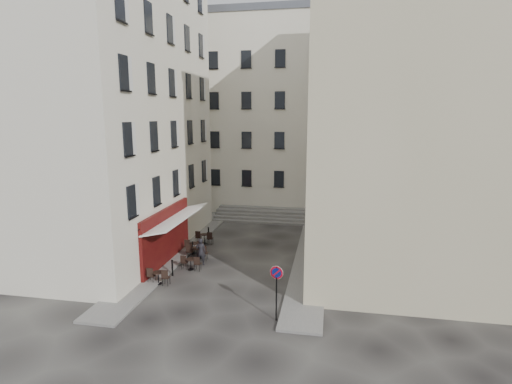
% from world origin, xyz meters
% --- Properties ---
extents(ground, '(90.00, 90.00, 0.00)m').
position_xyz_m(ground, '(0.00, 0.00, 0.00)').
color(ground, black).
rests_on(ground, ground).
extents(sidewalk_left, '(2.00, 22.00, 0.12)m').
position_xyz_m(sidewalk_left, '(-4.50, 4.00, 0.06)').
color(sidewalk_left, slate).
rests_on(sidewalk_left, ground).
extents(sidewalk_right, '(2.00, 18.00, 0.12)m').
position_xyz_m(sidewalk_right, '(4.50, 3.00, 0.06)').
color(sidewalk_right, slate).
rests_on(sidewalk_right, ground).
extents(building_left, '(12.20, 16.20, 20.60)m').
position_xyz_m(building_left, '(-10.50, 3.00, 10.31)').
color(building_left, beige).
rests_on(building_left, ground).
extents(building_right, '(12.20, 14.20, 18.60)m').
position_xyz_m(building_right, '(10.50, 3.50, 9.31)').
color(building_right, tan).
rests_on(building_right, ground).
extents(building_back, '(18.20, 10.20, 18.60)m').
position_xyz_m(building_back, '(-1.00, 19.00, 9.31)').
color(building_back, beige).
rests_on(building_back, ground).
extents(cafe_storefront, '(1.74, 7.30, 3.50)m').
position_xyz_m(cafe_storefront, '(-4.32, 1.00, 1.88)').
color(cafe_storefront, '#40090B').
rests_on(cafe_storefront, ground).
extents(stone_steps, '(9.00, 3.15, 0.80)m').
position_xyz_m(stone_steps, '(0.00, 12.57, 0.40)').
color(stone_steps, '#63605E').
rests_on(stone_steps, ground).
extents(bollard_near, '(0.12, 0.12, 0.98)m').
position_xyz_m(bollard_near, '(-3.25, -1.00, 0.53)').
color(bollard_near, black).
rests_on(bollard_near, ground).
extents(bollard_mid, '(0.12, 0.12, 0.98)m').
position_xyz_m(bollard_mid, '(-3.25, 2.50, 0.53)').
color(bollard_mid, black).
rests_on(bollard_mid, ground).
extents(bollard_far, '(0.12, 0.12, 0.98)m').
position_xyz_m(bollard_far, '(-3.25, 6.00, 0.53)').
color(bollard_far, black).
rests_on(bollard_far, ground).
extents(no_parking_sign, '(0.58, 0.17, 2.60)m').
position_xyz_m(no_parking_sign, '(3.38, -5.01, 1.84)').
color(no_parking_sign, black).
rests_on(no_parking_sign, ground).
extents(bistro_table_a, '(1.28, 0.60, 0.90)m').
position_xyz_m(bistro_table_a, '(-3.52, -2.28, 0.46)').
color(bistro_table_a, black).
rests_on(bistro_table_a, ground).
extents(bistro_table_b, '(1.24, 0.58, 0.87)m').
position_xyz_m(bistro_table_b, '(-2.48, 0.03, 0.45)').
color(bistro_table_b, black).
rests_on(bistro_table_b, ground).
extents(bistro_table_c, '(1.41, 0.66, 0.99)m').
position_xyz_m(bistro_table_c, '(-2.70, 1.81, 0.51)').
color(bistro_table_c, black).
rests_on(bistro_table_c, ground).
extents(bistro_table_d, '(1.34, 0.63, 0.94)m').
position_xyz_m(bistro_table_d, '(-3.24, 2.83, 0.48)').
color(bistro_table_d, black).
rests_on(bistro_table_d, ground).
extents(bistro_table_e, '(1.29, 0.61, 0.91)m').
position_xyz_m(bistro_table_e, '(-3.23, 4.97, 0.46)').
color(bistro_table_e, black).
rests_on(bistro_table_e, ground).
extents(pedestrian, '(0.63, 0.43, 1.71)m').
position_xyz_m(pedestrian, '(-2.18, 1.01, 0.86)').
color(pedestrian, black).
rests_on(pedestrian, ground).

